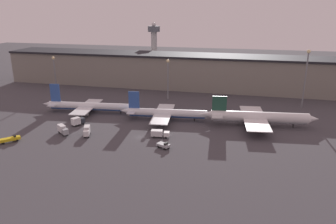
{
  "coord_description": "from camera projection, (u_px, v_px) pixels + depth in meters",
  "views": [
    {
      "loc": [
        38.18,
        -113.57,
        48.74
      ],
      "look_at": [
        7.33,
        15.86,
        6.0
      ],
      "focal_mm": 35.0,
      "sensor_mm": 36.0,
      "label": 1
    }
  ],
  "objects": [
    {
      "name": "service_vehicle_3",
      "position": [
        87.0,
        131.0,
        129.67
      ],
      "size": [
        4.09,
        6.43,
        3.68
      ],
      "rotation": [
        0.0,
        0.0,
        -1.21
      ],
      "color": "white",
      "rests_on": "ground"
    },
    {
      "name": "lamp_post_1",
      "position": [
        168.0,
        74.0,
        177.51
      ],
      "size": [
        1.8,
        1.8,
        22.07
      ],
      "color": "slate",
      "rests_on": "ground"
    },
    {
      "name": "service_vehicle_5",
      "position": [
        164.0,
        145.0,
        118.37
      ],
      "size": [
        5.36,
        4.36,
        2.42
      ],
      "rotation": [
        0.0,
        0.0,
        -0.46
      ],
      "color": "#9EA3A8",
      "rests_on": "ground"
    },
    {
      "name": "service_vehicle_0",
      "position": [
        160.0,
        133.0,
        127.78
      ],
      "size": [
        7.42,
        3.41,
        2.98
      ],
      "rotation": [
        0.0,
        0.0,
        0.13
      ],
      "color": "white",
      "rests_on": "ground"
    },
    {
      "name": "lamp_post_2",
      "position": [
        306.0,
        72.0,
        160.86
      ],
      "size": [
        1.8,
        1.8,
        29.25
      ],
      "color": "slate",
      "rests_on": "ground"
    },
    {
      "name": "airplane_2",
      "position": [
        258.0,
        117.0,
        139.47
      ],
      "size": [
        49.61,
        34.53,
        12.69
      ],
      "rotation": [
        0.0,
        0.0,
        0.11
      ],
      "color": "white",
      "rests_on": "ground"
    },
    {
      "name": "control_tower",
      "position": [
        154.0,
        44.0,
        246.18
      ],
      "size": [
        9.0,
        9.0,
        38.1
      ],
      "color": "#99999E",
      "rests_on": "ground"
    },
    {
      "name": "service_vehicle_1",
      "position": [
        63.0,
        129.0,
        131.29
      ],
      "size": [
        6.61,
        5.85,
        3.53
      ],
      "rotation": [
        0.0,
        0.0,
        -0.67
      ],
      "color": "#9EA3A8",
      "rests_on": "ground"
    },
    {
      "name": "service_vehicle_2",
      "position": [
        78.0,
        121.0,
        140.87
      ],
      "size": [
        4.95,
        6.1,
        3.6
      ],
      "rotation": [
        0.0,
        0.0,
        1.05
      ],
      "color": "#282D38",
      "rests_on": "ground"
    },
    {
      "name": "airplane_1",
      "position": [
        166.0,
        113.0,
        147.4
      ],
      "size": [
        42.8,
        30.27,
        12.82
      ],
      "rotation": [
        0.0,
        0.0,
        0.11
      ],
      "color": "white",
      "rests_on": "ground"
    },
    {
      "name": "lamp_post_0",
      "position": [
        54.0,
        69.0,
        192.82
      ],
      "size": [
        1.8,
        1.8,
        21.36
      ],
      "color": "slate",
      "rests_on": "ground"
    },
    {
      "name": "airplane_0",
      "position": [
        90.0,
        106.0,
        157.84
      ],
      "size": [
        48.78,
        26.94,
        13.66
      ],
      "rotation": [
        0.0,
        0.0,
        0.11
      ],
      "color": "white",
      "rests_on": "ground"
    },
    {
      "name": "service_vehicle_4",
      "position": [
        10.0,
        139.0,
        123.38
      ],
      "size": [
        6.62,
        6.98,
        2.61
      ],
      "rotation": [
        0.0,
        0.0,
        0.83
      ],
      "color": "gold",
      "rests_on": "ground"
    },
    {
      "name": "ground",
      "position": [
        141.0,
        137.0,
        128.52
      ],
      "size": [
        600.0,
        600.0,
        0.0
      ],
      "primitive_type": "plane",
      "color": "#423F44"
    },
    {
      "name": "terminal_building",
      "position": [
        183.0,
        71.0,
        205.52
      ],
      "size": [
        230.08,
        24.83,
        20.9
      ],
      "color": "gray",
      "rests_on": "ground"
    }
  ]
}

